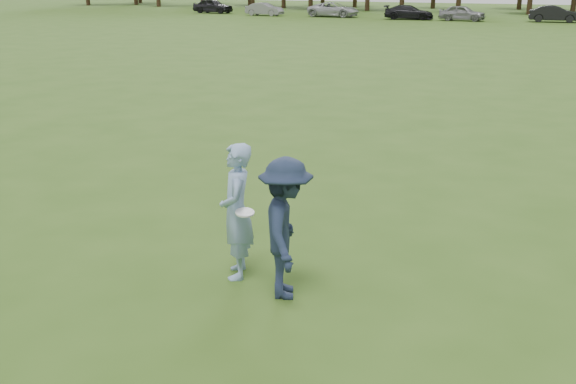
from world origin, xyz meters
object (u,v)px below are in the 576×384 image
at_px(car_d, 409,12).
at_px(car_e, 462,13).
at_px(car_a, 213,6).
at_px(car_f, 555,14).
at_px(car_b, 264,9).
at_px(defender, 286,228).
at_px(thrower, 237,211).
at_px(car_c, 334,10).

xyz_separation_m(car_d, car_e, (5.08, 0.08, 0.04)).
xyz_separation_m(car_a, car_f, (36.21, -1.17, -0.04)).
distance_m(car_a, car_b, 7.70).
bearing_deg(defender, thrower, 49.00).
relative_size(defender, car_b, 0.49).
bearing_deg(car_c, car_b, 97.91).
height_order(car_b, car_c, car_c).
bearing_deg(car_c, car_d, -95.49).
distance_m(car_b, car_f, 28.84).
relative_size(car_d, car_f, 1.04).
xyz_separation_m(car_a, car_c, (14.88, -1.44, -0.05)).
distance_m(thrower, car_e, 59.07).
bearing_deg(thrower, car_d, 165.83).
xyz_separation_m(thrower, car_c, (-19.07, 59.82, -0.27)).
distance_m(defender, car_d, 60.19).
distance_m(car_a, car_e, 28.19).
bearing_deg(car_b, car_d, -88.39).
height_order(car_e, car_f, car_f).
relative_size(thrower, car_e, 0.47).
height_order(car_a, car_d, car_a).
relative_size(thrower, car_b, 0.50).
distance_m(defender, car_e, 59.48).
bearing_deg(thrower, car_f, 153.11).
bearing_deg(car_c, defender, -159.21).
height_order(car_c, car_d, car_c).
relative_size(defender, car_e, 0.46).
height_order(car_d, car_e, car_e).
xyz_separation_m(car_c, car_d, (8.11, -1.13, -0.05)).
bearing_deg(car_b, car_a, 76.82).
bearing_deg(car_d, car_f, -89.18).
height_order(thrower, car_b, thrower).
bearing_deg(defender, car_e, -15.30).
xyz_separation_m(defender, car_d, (-11.86, 59.01, -0.30)).
bearing_deg(car_f, car_e, 95.45).
bearing_deg(thrower, car_b, 179.46).
distance_m(thrower, car_c, 62.79).
xyz_separation_m(car_b, car_d, (15.61, -0.41, 0.02)).
xyz_separation_m(car_b, car_f, (28.82, 0.99, 0.08)).
xyz_separation_m(thrower, car_d, (-10.95, 58.69, -0.32)).
xyz_separation_m(car_e, car_f, (8.13, 1.31, 0.02)).
xyz_separation_m(car_a, car_e, (28.08, -2.48, -0.05)).
xyz_separation_m(thrower, car_f, (2.26, 60.09, -0.26)).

